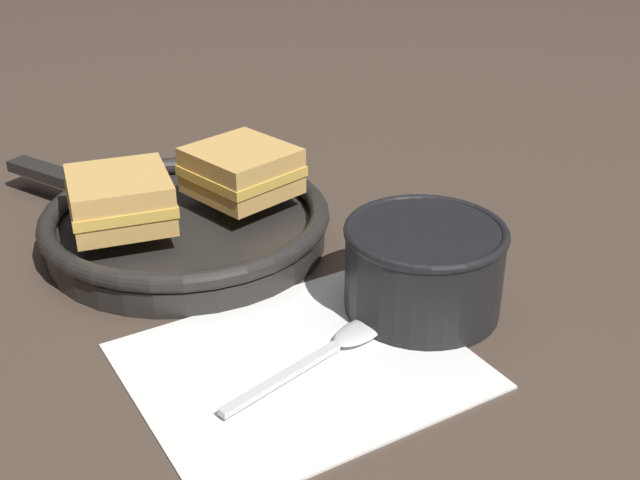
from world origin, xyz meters
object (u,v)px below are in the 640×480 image
at_px(spoon, 340,343).
at_px(sandwich_near_left, 242,171).
at_px(soup_bowl, 424,263).
at_px(skillet, 185,225).
at_px(sandwich_near_right, 120,199).

xyz_separation_m(spoon, sandwich_near_left, (0.03, 0.23, 0.06)).
bearing_deg(soup_bowl, skillet, 121.41).
bearing_deg(sandwich_near_right, sandwich_near_left, 2.82).
distance_m(sandwich_near_left, sandwich_near_right, 0.12).
bearing_deg(sandwich_near_left, sandwich_near_right, -177.18).
distance_m(soup_bowl, spoon, 0.10).
xyz_separation_m(soup_bowl, sandwich_near_right, (-0.19, 0.21, 0.02)).
height_order(sandwich_near_left, sandwich_near_right, same).
height_order(spoon, sandwich_near_right, sandwich_near_right).
distance_m(spoon, sandwich_near_left, 0.24).
xyz_separation_m(skillet, sandwich_near_left, (0.06, 0.00, 0.04)).
xyz_separation_m(sandwich_near_left, sandwich_near_right, (-0.12, -0.01, 0.00)).
height_order(soup_bowl, skillet, soup_bowl).
bearing_deg(skillet, sandwich_near_right, -175.35).
xyz_separation_m(soup_bowl, skillet, (-0.13, 0.21, -0.02)).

